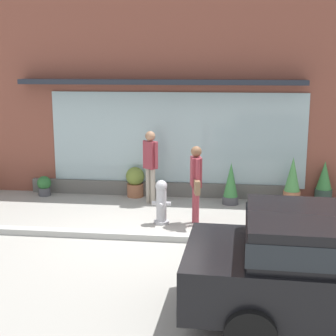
% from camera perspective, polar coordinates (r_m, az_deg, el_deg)
% --- Properties ---
extents(ground_plane, '(60.00, 60.00, 0.00)m').
position_cam_1_polar(ground_plane, '(9.65, -3.27, -7.85)').
color(ground_plane, '#9E9B93').
extents(curb_strip, '(14.00, 0.24, 0.12)m').
position_cam_1_polar(curb_strip, '(9.45, -3.49, -7.92)').
color(curb_strip, '#B2B2AD').
rests_on(curb_strip, ground_plane).
extents(storefront, '(14.00, 0.81, 4.92)m').
position_cam_1_polar(storefront, '(12.26, -0.70, 7.95)').
color(storefront, brown).
rests_on(storefront, ground_plane).
extents(fire_hydrant, '(0.39, 0.36, 0.93)m').
position_cam_1_polar(fire_hydrant, '(10.19, -0.78, -3.95)').
color(fire_hydrant, '#B2B2B7').
rests_on(fire_hydrant, ground_plane).
extents(pedestrian_with_handbag, '(0.26, 0.68, 1.65)m').
position_cam_1_polar(pedestrian_with_handbag, '(10.03, 3.30, -1.33)').
color(pedestrian_with_handbag, '#8E333D').
rests_on(pedestrian_with_handbag, ground_plane).
extents(pedestrian_passerby, '(0.40, 0.34, 1.76)m').
position_cam_1_polar(pedestrian_passerby, '(11.51, -2.07, 0.79)').
color(pedestrian_passerby, '#9E9384').
rests_on(pedestrian_passerby, ground_plane).
extents(potted_plant_doorstep, '(0.41, 0.41, 1.01)m').
position_cam_1_polar(potted_plant_doorstep, '(12.33, 17.77, -1.66)').
color(potted_plant_doorstep, '#33473D').
rests_on(potted_plant_doorstep, ground_plane).
extents(potted_plant_window_left, '(0.38, 0.38, 1.01)m').
position_cam_1_polar(potted_plant_window_left, '(11.69, 7.35, -1.89)').
color(potted_plant_window_left, '#4C4C51').
rests_on(potted_plant_window_left, ground_plane).
extents(potted_plant_by_entrance, '(0.40, 0.40, 1.18)m').
position_cam_1_polar(potted_plant_by_entrance, '(11.77, 14.32, -1.70)').
color(potted_plant_by_entrance, '#9E6042').
rests_on(potted_plant_by_entrance, ground_plane).
extents(potted_plant_near_hydrant, '(0.35, 0.35, 0.51)m').
position_cam_1_polar(potted_plant_near_hydrant, '(12.79, -14.28, -1.99)').
color(potted_plant_near_hydrant, '#4C4C51').
rests_on(potted_plant_near_hydrant, ground_plane).
extents(potted_plant_corner_tall, '(0.46, 0.46, 0.76)m').
position_cam_1_polar(potted_plant_corner_tall, '(12.30, -3.86, -1.55)').
color(potted_plant_corner_tall, '#9E6042').
rests_on(potted_plant_corner_tall, ground_plane).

